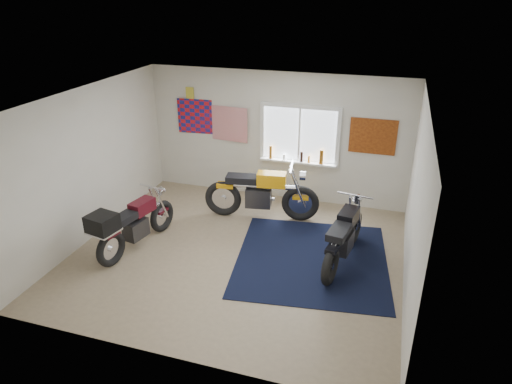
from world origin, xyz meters
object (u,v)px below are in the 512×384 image
(navy_rug, at_px, (312,259))
(maroon_tourer, at_px, (131,225))
(yellow_triumph, at_px, (261,194))
(black_chrome_bike, at_px, (344,238))

(navy_rug, xyz_separation_m, maroon_tourer, (-3.04, -0.63, 0.50))
(navy_rug, xyz_separation_m, yellow_triumph, (-1.27, 1.22, 0.50))
(black_chrome_bike, bearing_deg, navy_rug, 111.64)
(navy_rug, bearing_deg, yellow_triumph, 136.07)
(navy_rug, relative_size, black_chrome_bike, 1.30)
(black_chrome_bike, bearing_deg, maroon_tourer, 111.10)
(yellow_triumph, distance_m, black_chrome_bike, 2.08)
(yellow_triumph, xyz_separation_m, maroon_tourer, (-1.77, -1.85, 0.01))
(black_chrome_bike, bearing_deg, yellow_triumph, 66.90)
(navy_rug, bearing_deg, black_chrome_bike, 12.38)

